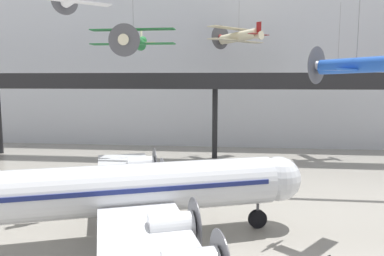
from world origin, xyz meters
TOP-DOWN VIEW (x-y plane):
  - hangar_back_wall at (0.00, 40.43)m, footprint 140.00×3.00m
  - mezzanine_walkway at (0.00, 29.61)m, footprint 110.00×3.20m
  - airliner_silver_main at (-4.61, 4.20)m, footprint 24.35×28.44m
  - suspended_plane_cream_biplane at (2.93, 31.66)m, footprint 7.72×7.77m
  - suspended_plane_blue_trainer at (9.53, 5.09)m, footprint 5.53×5.90m
  - suspended_plane_green_biplane at (-8.12, 20.94)m, footprint 8.87×7.27m
  - suspended_plane_silver_racer at (15.77, 32.71)m, footprint 6.40×7.48m

SIDE VIEW (x-z plane):
  - airliner_silver_main at x=-4.61m, z-range -1.36..8.18m
  - mezzanine_walkway at x=0.00m, z-range 3.88..15.06m
  - suspended_plane_silver_racer at x=15.77m, z-range 5.47..16.10m
  - suspended_plane_blue_trainer at x=9.53m, z-range 6.18..16.20m
  - hangar_back_wall at x=0.00m, z-range 0.00..25.15m
  - suspended_plane_green_biplane at x=-8.12m, z-range 10.71..18.43m
  - suspended_plane_cream_biplane at x=2.93m, z-range 12.97..18.82m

